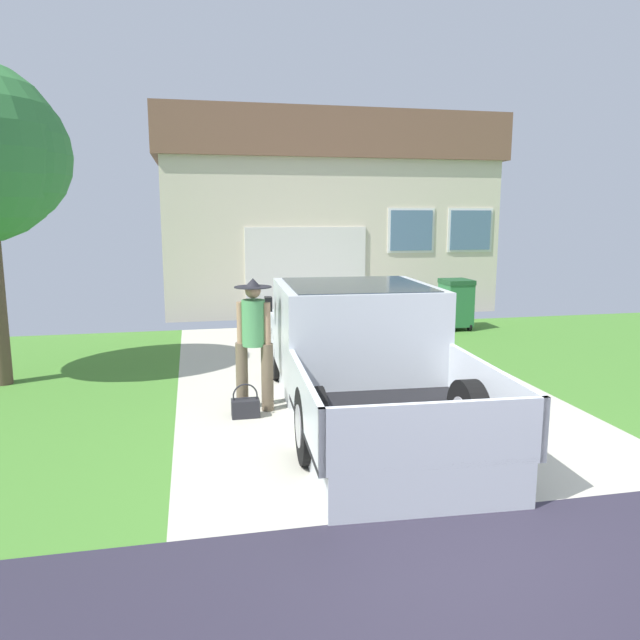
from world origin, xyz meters
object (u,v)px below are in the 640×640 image
wheeled_trash_bin (456,302)px  pickup_truck (357,353)px  house_with_garage (314,214)px  handbag (245,407)px  person_with_hat (254,338)px

wheeled_trash_bin → pickup_truck: bearing=-126.7°
pickup_truck → house_with_garage: (1.50, 10.19, 1.83)m
wheeled_trash_bin → handbag: bearing=-135.7°
person_with_hat → pickup_truck: bearing=15.4°
pickup_truck → house_with_garage: 10.46m
person_with_hat → house_with_garage: size_ratio=0.20×
pickup_truck → house_with_garage: house_with_garage is taller
person_with_hat → wheeled_trash_bin: person_with_hat is taller
house_with_garage → wheeled_trash_bin: (2.13, -5.33, -1.96)m
handbag → wheeled_trash_bin: bearing=44.3°
pickup_truck → handbag: size_ratio=12.23×
pickup_truck → handbag: (-1.49, -0.13, -0.60)m
pickup_truck → handbag: 1.61m
person_with_hat → handbag: size_ratio=3.98×
wheeled_trash_bin → house_with_garage: bearing=111.7°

